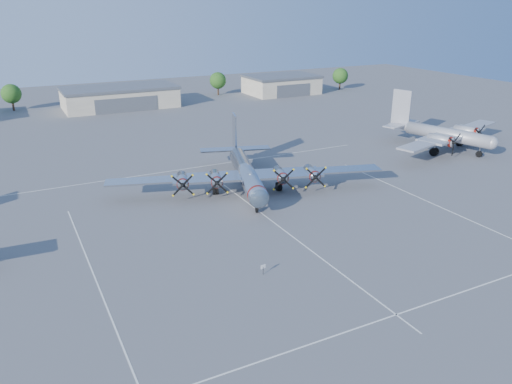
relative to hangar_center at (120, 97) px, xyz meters
name	(u,v)px	position (x,y,z in m)	size (l,w,h in m)	color
ground	(273,222)	(0.00, -81.96, -2.71)	(260.00, 260.00, 0.00)	#58585B
parking_lines	(280,227)	(0.00, -83.71, -2.71)	(60.00, 50.08, 0.01)	silver
hangar_center	(120,97)	(0.00, 0.00, 0.00)	(28.60, 14.60, 5.40)	#B3A98E
hangar_east	(281,84)	(48.00, 0.00, 0.00)	(20.60, 14.60, 5.40)	#B3A98E
tree_west	(11,94)	(-25.00, 8.04, 1.51)	(4.80, 4.80, 6.64)	#382619
tree_east	(218,81)	(30.00, 6.04, 1.51)	(4.80, 4.80, 6.64)	#382619
tree_far_east	(340,76)	(68.00, -1.96, 1.51)	(4.80, 4.80, 6.64)	#382619
main_bomber_b29	(246,188)	(2.24, -69.65, -2.71)	(38.74, 26.50, 8.57)	silver
twin_engine_east	(440,149)	(43.55, -67.12, -2.71)	(31.04, 22.32, 9.84)	#A1A1A5
info_placard	(263,268)	(-7.02, -92.67, -1.96)	(0.56, 0.12, 1.07)	black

